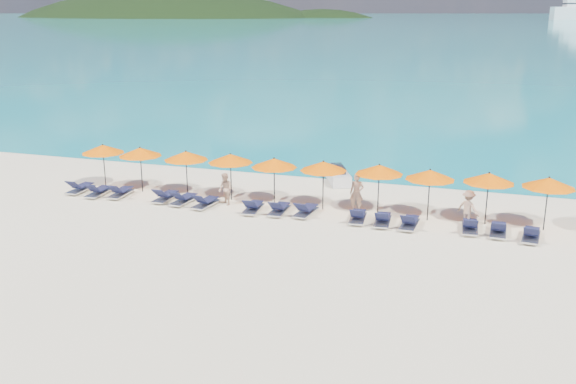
% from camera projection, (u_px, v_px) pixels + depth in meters
% --- Properties ---
extents(ground, '(1400.00, 1400.00, 0.00)m').
position_uv_depth(ground, '(264.00, 242.00, 24.98)').
color(ground, beige).
extents(sea, '(1600.00, 1300.00, 0.01)m').
position_uv_depth(sea, '(497.00, 17.00, 627.62)').
color(sea, '#1FA9B2').
rests_on(sea, ground).
extents(headland_main, '(374.00, 242.00, 126.50)m').
position_uv_depth(headland_main, '(166.00, 58.00, 618.39)').
color(headland_main, black).
rests_on(headland_main, ground).
extents(headland_small, '(162.00, 126.00, 85.50)m').
position_uv_depth(headland_small, '(322.00, 57.00, 590.91)').
color(headland_small, black).
rests_on(headland_small, ground).
extents(jetski, '(1.90, 2.69, 0.90)m').
position_uv_depth(jetski, '(338.00, 176.00, 33.29)').
color(jetski, silver).
rests_on(jetski, ground).
extents(beachgoer_a, '(0.65, 0.44, 1.72)m').
position_uv_depth(beachgoer_a, '(357.00, 193.00, 28.49)').
color(beachgoer_a, tan).
rests_on(beachgoer_a, ground).
extents(beachgoer_b, '(0.83, 0.77, 1.49)m').
position_uv_depth(beachgoer_b, '(225.00, 189.00, 29.47)').
color(beachgoer_b, tan).
rests_on(beachgoer_b, ground).
extents(beachgoer_c, '(1.08, 0.85, 1.52)m').
position_uv_depth(beachgoer_c, '(468.00, 208.00, 26.67)').
color(beachgoer_c, tan).
rests_on(beachgoer_c, ground).
extents(umbrella_0, '(2.10, 2.10, 2.28)m').
position_uv_depth(umbrella_0, '(103.00, 149.00, 31.89)').
color(umbrella_0, black).
rests_on(umbrella_0, ground).
extents(umbrella_1, '(2.10, 2.10, 2.28)m').
position_uv_depth(umbrella_1, '(140.00, 152.00, 31.24)').
color(umbrella_1, black).
rests_on(umbrella_1, ground).
extents(umbrella_2, '(2.10, 2.10, 2.28)m').
position_uv_depth(umbrella_2, '(186.00, 156.00, 30.43)').
color(umbrella_2, black).
rests_on(umbrella_2, ground).
extents(umbrella_3, '(2.10, 2.10, 2.28)m').
position_uv_depth(umbrella_3, '(230.00, 158.00, 29.88)').
color(umbrella_3, black).
rests_on(umbrella_3, ground).
extents(umbrella_4, '(2.10, 2.10, 2.28)m').
position_uv_depth(umbrella_4, '(274.00, 163.00, 29.01)').
color(umbrella_4, black).
rests_on(umbrella_4, ground).
extents(umbrella_5, '(2.10, 2.10, 2.28)m').
position_uv_depth(umbrella_5, '(323.00, 166.00, 28.43)').
color(umbrella_5, black).
rests_on(umbrella_5, ground).
extents(umbrella_6, '(2.10, 2.10, 2.28)m').
position_uv_depth(umbrella_6, '(379.00, 169.00, 27.84)').
color(umbrella_6, black).
rests_on(umbrella_6, ground).
extents(umbrella_7, '(2.10, 2.10, 2.28)m').
position_uv_depth(umbrella_7, '(430.00, 175.00, 26.97)').
color(umbrella_7, black).
rests_on(umbrella_7, ground).
extents(umbrella_8, '(2.10, 2.10, 2.28)m').
position_uv_depth(umbrella_8, '(489.00, 178.00, 26.46)').
color(umbrella_8, black).
rests_on(umbrella_8, ground).
extents(umbrella_9, '(2.10, 2.10, 2.28)m').
position_uv_depth(umbrella_9, '(549.00, 183.00, 25.74)').
color(umbrella_9, black).
rests_on(umbrella_9, ground).
extents(lounger_0, '(0.63, 1.70, 0.66)m').
position_uv_depth(lounger_0, '(80.00, 188.00, 31.60)').
color(lounger_0, silver).
rests_on(lounger_0, ground).
extents(lounger_1, '(0.73, 1.74, 0.66)m').
position_uv_depth(lounger_1, '(98.00, 191.00, 31.01)').
color(lounger_1, silver).
rests_on(lounger_1, ground).
extents(lounger_2, '(0.73, 1.74, 0.66)m').
position_uv_depth(lounger_2, '(120.00, 192.00, 30.86)').
color(lounger_2, silver).
rests_on(lounger_2, ground).
extents(lounger_3, '(0.64, 1.71, 0.66)m').
position_uv_depth(lounger_3, '(165.00, 196.00, 30.18)').
color(lounger_3, silver).
rests_on(lounger_3, ground).
extents(lounger_4, '(0.76, 1.75, 0.66)m').
position_uv_depth(lounger_4, '(184.00, 199.00, 29.75)').
color(lounger_4, silver).
rests_on(lounger_4, ground).
extents(lounger_5, '(0.79, 1.75, 0.66)m').
position_uv_depth(lounger_5, '(206.00, 202.00, 29.24)').
color(lounger_5, silver).
rests_on(lounger_5, ground).
extents(lounger_6, '(0.77, 1.75, 0.66)m').
position_uv_depth(lounger_6, '(253.00, 207.00, 28.55)').
color(lounger_6, silver).
rests_on(lounger_6, ground).
extents(lounger_7, '(0.66, 1.72, 0.66)m').
position_uv_depth(lounger_7, '(279.00, 209.00, 28.30)').
color(lounger_7, silver).
rests_on(lounger_7, ground).
extents(lounger_8, '(0.78, 1.75, 0.66)m').
position_uv_depth(lounger_8, '(306.00, 210.00, 28.07)').
color(lounger_8, silver).
rests_on(lounger_8, ground).
extents(lounger_9, '(0.79, 1.75, 0.66)m').
position_uv_depth(lounger_9, '(358.00, 216.00, 27.27)').
color(lounger_9, silver).
rests_on(lounger_9, ground).
extents(lounger_10, '(0.75, 1.74, 0.66)m').
position_uv_depth(lounger_10, '(383.00, 219.00, 26.87)').
color(lounger_10, silver).
rests_on(lounger_10, ground).
extents(lounger_11, '(0.68, 1.72, 0.66)m').
position_uv_depth(lounger_11, '(410.00, 222.00, 26.50)').
color(lounger_11, silver).
rests_on(lounger_11, ground).
extents(lounger_12, '(0.72, 1.73, 0.66)m').
position_uv_depth(lounger_12, '(470.00, 226.00, 26.03)').
color(lounger_12, silver).
rests_on(lounger_12, ground).
extents(lounger_13, '(0.65, 1.71, 0.66)m').
position_uv_depth(lounger_13, '(498.00, 230.00, 25.64)').
color(lounger_13, silver).
rests_on(lounger_13, ground).
extents(lounger_14, '(0.78, 1.75, 0.66)m').
position_uv_depth(lounger_14, '(531.00, 235.00, 25.08)').
color(lounger_14, silver).
rests_on(lounger_14, ground).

